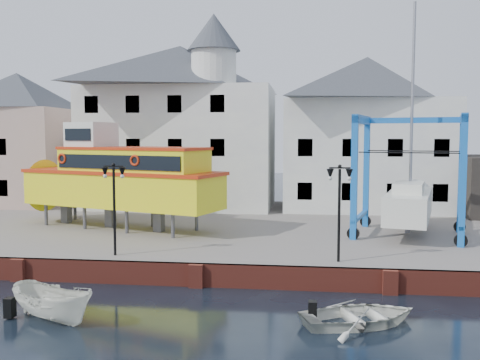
# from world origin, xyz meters

# --- Properties ---
(ground) EXTENTS (140.00, 140.00, 0.00)m
(ground) POSITION_xyz_m (0.00, 0.00, 0.00)
(ground) COLOR black
(ground) RESTS_ON ground
(hardstanding) EXTENTS (44.00, 22.00, 1.00)m
(hardstanding) POSITION_xyz_m (0.00, 11.00, 0.50)
(hardstanding) COLOR slate
(hardstanding) RESTS_ON ground
(quay_wall) EXTENTS (44.00, 0.47, 1.00)m
(quay_wall) POSITION_xyz_m (-0.00, 0.10, 0.50)
(quay_wall) COLOR maroon
(quay_wall) RESTS_ON ground
(building_pink) EXTENTS (8.00, 7.00, 10.30)m
(building_pink) POSITION_xyz_m (-18.00, 18.00, 6.15)
(building_pink) COLOR tan
(building_pink) RESTS_ON hardstanding
(building_white_main) EXTENTS (14.00, 8.30, 14.00)m
(building_white_main) POSITION_xyz_m (-4.87, 18.39, 7.34)
(building_white_main) COLOR silver
(building_white_main) RESTS_ON hardstanding
(building_white_right) EXTENTS (12.00, 8.00, 11.20)m
(building_white_right) POSITION_xyz_m (9.00, 19.00, 6.60)
(building_white_right) COLOR silver
(building_white_right) RESTS_ON hardstanding
(lamp_post_left) EXTENTS (1.12, 0.32, 4.20)m
(lamp_post_left) POSITION_xyz_m (-4.00, 1.20, 4.17)
(lamp_post_left) COLOR black
(lamp_post_left) RESTS_ON hardstanding
(lamp_post_right) EXTENTS (1.12, 0.32, 4.20)m
(lamp_post_right) POSITION_xyz_m (6.00, 1.20, 4.17)
(lamp_post_right) COLOR black
(lamp_post_right) RESTS_ON hardstanding
(tour_boat) EXTENTS (14.55, 7.88, 6.20)m
(tour_boat) POSITION_xyz_m (-6.91, 8.41, 3.92)
(tour_boat) COLOR #59595E
(tour_boat) RESTS_ON hardstanding
(travel_lift) EXTENTS (6.79, 8.56, 12.53)m
(travel_lift) POSITION_xyz_m (10.30, 8.43, 3.10)
(travel_lift) COLOR #0E5FAF
(travel_lift) RESTS_ON hardstanding
(motorboat_a) EXTENTS (4.01, 2.93, 1.46)m
(motorboat_a) POSITION_xyz_m (-4.11, -4.64, 0.00)
(motorboat_a) COLOR silver
(motorboat_a) RESTS_ON ground
(motorboat_b) EXTENTS (4.86, 4.19, 0.85)m
(motorboat_b) POSITION_xyz_m (6.45, -3.71, 0.00)
(motorboat_b) COLOR silver
(motorboat_b) RESTS_ON ground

